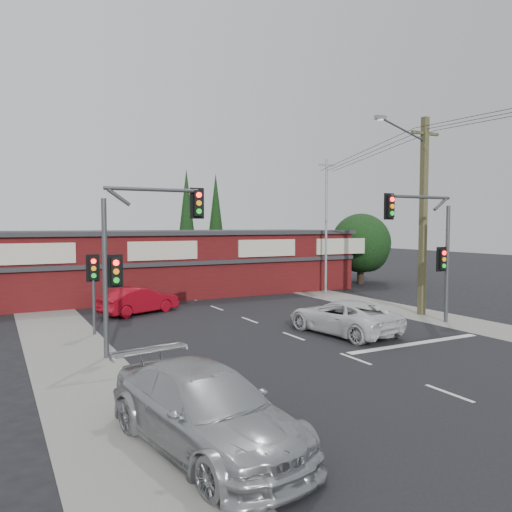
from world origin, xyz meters
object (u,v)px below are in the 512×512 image
silver_suv (205,409)px  shop_building (160,262)px  white_suv (343,317)px  utility_pole (422,209)px  red_sedan (139,300)px

silver_suv → shop_building: bearing=65.8°
white_suv → silver_suv: (-9.27, -7.41, 0.10)m
white_suv → utility_pole: utility_pole is taller
red_sedan → utility_pole: (12.60, -7.07, 4.70)m
silver_suv → utility_pole: 18.53m
utility_pole → white_suv: bearing=-164.9°
silver_suv → red_sedan: 16.41m
silver_suv → red_sedan: size_ratio=1.33×
red_sedan → silver_suv: bearing=147.8°
white_suv → shop_building: size_ratio=0.19×
shop_building → silver_suv: bearing=-104.9°
silver_suv → red_sedan: silver_suv is taller
red_sedan → utility_pole: size_ratio=0.42×
white_suv → utility_pole: (6.22, 1.68, 4.68)m
white_suv → utility_pole: bearing=-172.8°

